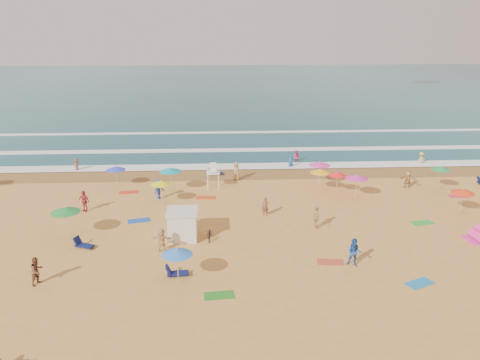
{
  "coord_description": "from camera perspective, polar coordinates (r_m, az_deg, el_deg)",
  "views": [
    {
      "loc": [
        0.53,
        -33.26,
        14.44
      ],
      "look_at": [
        2.49,
        6.0,
        1.5
      ],
      "focal_mm": 35.0,
      "sensor_mm": 36.0,
      "label": 1
    }
  ],
  "objects": [
    {
      "name": "cabana_roof",
      "position": [
        33.21,
        -7.07,
        -3.81
      ],
      "size": [
        2.2,
        2.2,
        0.12
      ],
      "primitive_type": "cube",
      "color": "silver",
      "rests_on": "cabana"
    },
    {
      "name": "bicycle",
      "position": [
        33.5,
        -3.73,
        -6.59
      ],
      "size": [
        0.59,
        1.57,
        0.81
      ],
      "primitive_type": "imported",
      "rotation": [
        0.0,
        0.0,
        -0.03
      ],
      "color": "black",
      "rests_on": "ground"
    },
    {
      "name": "lifeguard_stand",
      "position": [
        43.6,
        -3.28,
        0.31
      ],
      "size": [
        1.2,
        1.2,
        2.1
      ],
      "primitive_type": null,
      "color": "white",
      "rests_on": "ground"
    },
    {
      "name": "wet_sand",
      "position": [
        47.98,
        -3.36,
        0.68
      ],
      "size": [
        220.0,
        220.0,
        0.0
      ],
      "primitive_type": "plane",
      "color": "olive",
      "rests_on": "ground"
    },
    {
      "name": "surf_foam",
      "position": [
        56.43,
        -3.31,
        3.47
      ],
      "size": [
        200.0,
        18.7,
        0.05
      ],
      "color": "white",
      "rests_on": "ground"
    },
    {
      "name": "loungers",
      "position": [
        33.55,
        3.58,
        -6.98
      ],
      "size": [
        47.06,
        29.09,
        0.34
      ],
      "color": "#0F1E4E",
      "rests_on": "ground"
    },
    {
      "name": "beachgoers",
      "position": [
        39.62,
        -0.08,
        -1.92
      ],
      "size": [
        49.02,
        26.19,
        2.1
      ],
      "color": "brown",
      "rests_on": "ground"
    },
    {
      "name": "cabana",
      "position": [
        33.62,
        -7.0,
        -5.49
      ],
      "size": [
        2.0,
        2.0,
        2.0
      ],
      "primitive_type": "cube",
      "color": "silver",
      "rests_on": "ground"
    },
    {
      "name": "towels",
      "position": [
        34.22,
        2.99,
        -6.73
      ],
      "size": [
        48.67,
        18.71,
        0.03
      ],
      "color": "#E01C59",
      "rests_on": "ground"
    },
    {
      "name": "ocean",
      "position": [
        118.14,
        -3.16,
        11.17
      ],
      "size": [
        220.0,
        140.0,
        0.18
      ],
      "primitive_type": "cube",
      "color": "#0C4756",
      "rests_on": "ground"
    },
    {
      "name": "ground",
      "position": [
        36.26,
        -3.48,
        -5.28
      ],
      "size": [
        220.0,
        220.0,
        0.0
      ],
      "primitive_type": "plane",
      "color": "gold",
      "rests_on": "ground"
    },
    {
      "name": "beach_umbrellas",
      "position": [
        35.83,
        -3.83,
        -1.99
      ],
      "size": [
        48.25,
        24.42,
        0.75
      ],
      "color": "teal",
      "rests_on": "ground"
    }
  ]
}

